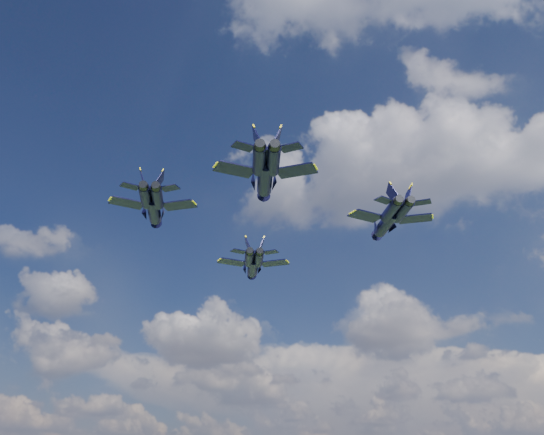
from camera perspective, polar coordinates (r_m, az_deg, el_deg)
The scene contains 4 objects.
jet_lead at distance 97.29m, azimuth -1.82°, elevation -4.69°, with size 10.69×14.48×3.50m.
jet_left at distance 84.09m, azimuth -11.02°, elevation 0.61°, with size 11.08×14.79×3.61m.
jet_right at distance 86.95m, azimuth 10.61°, elevation -0.59°, with size 11.44×15.14×3.72m.
jet_slot at distance 69.61m, azimuth -0.68°, elevation 3.60°, with size 11.06×15.07×3.62m.
Camera 1 is at (34.14, -67.93, 28.83)m, focal length 40.00 mm.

